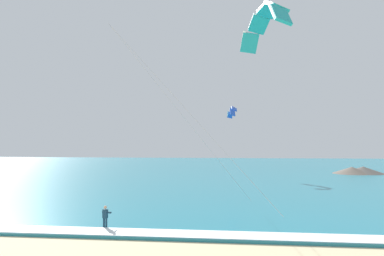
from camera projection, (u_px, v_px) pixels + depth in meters
name	position (u px, v px, depth m)	size (l,w,h in m)	color
sea	(199.00, 168.00, 79.97)	(200.00, 120.00, 0.20)	teal
surf_foam	(122.00, 232.00, 21.38)	(200.00, 1.84, 0.04)	white
surfboard	(105.00, 230.00, 22.60)	(0.79, 1.47, 0.09)	white
kitesurfer	(105.00, 217.00, 22.66)	(0.61, 0.61, 1.69)	#143347
kite_primary	(265.00, 21.00, 25.27)	(13.01, 7.52, 15.44)	teal
kite_distant	(232.00, 111.00, 60.63)	(1.85, 5.81, 2.09)	blue
headland_right	(358.00, 171.00, 64.69)	(11.03, 9.28, 1.55)	#665B51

